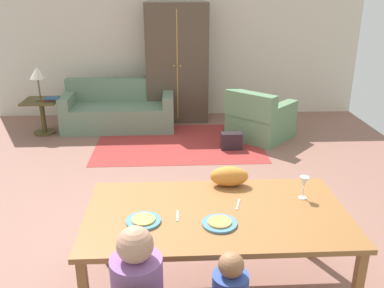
{
  "coord_description": "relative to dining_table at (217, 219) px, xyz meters",
  "views": [
    {
      "loc": [
        -0.12,
        -3.81,
        2.33
      ],
      "look_at": [
        0.08,
        0.09,
        0.85
      ],
      "focal_mm": 38.78,
      "sensor_mm": 36.0,
      "label": 1
    }
  ],
  "objects": [
    {
      "name": "armoire",
      "position": [
        -0.21,
        4.8,
        0.35
      ],
      "size": [
        1.1,
        0.59,
        2.1
      ],
      "color": "brown",
      "rests_on": "ground_plane"
    },
    {
      "name": "table_lamp",
      "position": [
        -2.49,
        4.09,
        0.31
      ],
      "size": [
        0.26,
        0.26,
        0.54
      ],
      "color": "#4D4A2B",
      "rests_on": "side_table"
    },
    {
      "name": "area_rug",
      "position": [
        -0.22,
        3.49,
        -0.69
      ],
      "size": [
        2.6,
        1.8,
        0.01
      ],
      "primitive_type": "cube",
      "color": "#A93230",
      "rests_on": "ground_plane"
    },
    {
      "name": "armchair",
      "position": [
        1.09,
        3.66,
        -0.38
      ],
      "size": [
        1.21,
        1.21,
        0.82
      ],
      "color": "#618A61",
      "rests_on": "ground_plane"
    },
    {
      "name": "plate_near_man",
      "position": [
        -0.54,
        -0.12,
        0.07
      ],
      "size": [
        0.25,
        0.25,
        0.02
      ],
      "primitive_type": "cylinder",
      "color": "teal",
      "rests_on": "dining_table"
    },
    {
      "name": "couch",
      "position": [
        -1.24,
        4.35,
        -0.4
      ],
      "size": [
        1.9,
        0.86,
        0.82
      ],
      "color": "slate",
      "rests_on": "ground_plane"
    },
    {
      "name": "side_table",
      "position": [
        -2.49,
        4.09,
        -0.32
      ],
      "size": [
        0.56,
        0.56,
        0.58
      ],
      "color": "#4D4321",
      "rests_on": "ground_plane"
    },
    {
      "name": "book_upper",
      "position": [
        -2.28,
        4.04,
        -0.08
      ],
      "size": [
        0.22,
        0.16,
        0.03
      ],
      "primitive_type": "cube",
      "color": "#2B5484",
      "rests_on": "book_lower"
    },
    {
      "name": "knife",
      "position": [
        0.18,
        0.1,
        0.07
      ],
      "size": [
        0.06,
        0.17,
        0.01
      ],
      "primitive_type": "cube",
      "rotation": [
        0.0,
        0.0,
        -0.29
      ],
      "color": "silver",
      "rests_on": "dining_table"
    },
    {
      "name": "plate_near_child",
      "position": [
        -0.0,
        -0.18,
        0.07
      ],
      "size": [
        0.25,
        0.25,
        0.02
      ],
      "primitive_type": "cylinder",
      "color": "teal",
      "rests_on": "dining_table"
    },
    {
      "name": "wine_glass",
      "position": [
        0.7,
        0.18,
        0.19
      ],
      "size": [
        0.07,
        0.07,
        0.19
      ],
      "color": "silver",
      "rests_on": "dining_table"
    },
    {
      "name": "dining_table",
      "position": [
        0.0,
        0.0,
        0.0
      ],
      "size": [
        1.96,
        1.07,
        0.76
      ],
      "color": "#986234",
      "rests_on": "ground_plane"
    },
    {
      "name": "fork",
      "position": [
        -0.29,
        -0.05,
        0.07
      ],
      "size": [
        0.02,
        0.15,
        0.01
      ],
      "primitive_type": "cube",
      "rotation": [
        0.0,
        0.0,
        -0.05
      ],
      "color": "silver",
      "rests_on": "dining_table"
    },
    {
      "name": "ground_plane",
      "position": [
        -0.21,
        1.82,
        -0.71
      ],
      "size": [
        6.87,
        6.63,
        0.02
      ],
      "primitive_type": "cube",
      "color": "#8E6154"
    },
    {
      "name": "back_wall",
      "position": [
        -0.21,
        5.19,
        0.65
      ],
      "size": [
        6.87,
        0.1,
        2.7
      ],
      "primitive_type": "cube",
      "color": "beige",
      "rests_on": "ground_plane"
    },
    {
      "name": "pizza_near_man",
      "position": [
        -0.54,
        -0.12,
        0.09
      ],
      "size": [
        0.17,
        0.17,
        0.01
      ],
      "primitive_type": "cylinder",
      "color": "gold",
      "rests_on": "plate_near_man"
    },
    {
      "name": "handbag",
      "position": [
        0.58,
        3.19,
        -0.57
      ],
      "size": [
        0.32,
        0.16,
        0.26
      ],
      "primitive_type": "cube",
      "color": "black",
      "rests_on": "ground_plane"
    },
    {
      "name": "pizza_near_child",
      "position": [
        -0.0,
        -0.18,
        0.09
      ],
      "size": [
        0.17,
        0.17,
        0.01
      ],
      "primitive_type": "cylinder",
      "color": "#DB954A",
      "rests_on": "plate_near_child"
    },
    {
      "name": "book_lower",
      "position": [
        -2.33,
        4.07,
        -0.1
      ],
      "size": [
        0.22,
        0.16,
        0.03
      ],
      "primitive_type": "cube",
      "color": "maroon",
      "rests_on": "side_table"
    },
    {
      "name": "cat",
      "position": [
        0.15,
        0.43,
        0.15
      ],
      "size": [
        0.33,
        0.17,
        0.17
      ],
      "primitive_type": "ellipsoid",
      "rotation": [
        0.0,
        0.0,
        -0.04
      ],
      "color": "orange",
      "rests_on": "dining_table"
    }
  ]
}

